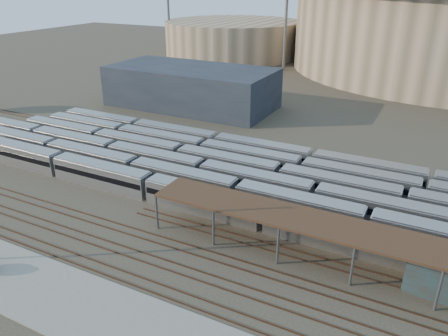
% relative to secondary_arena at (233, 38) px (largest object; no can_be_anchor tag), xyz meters
% --- Properties ---
extents(ground, '(420.00, 420.00, 0.00)m').
position_rel_secondary_arena_xyz_m(ground, '(60.00, -130.00, -7.00)').
color(ground, '#383026').
rests_on(ground, ground).
extents(apron, '(50.00, 9.00, 0.20)m').
position_rel_secondary_arena_xyz_m(apron, '(55.00, -145.00, -6.90)').
color(apron, gray).
rests_on(apron, ground).
extents(subway_trains, '(126.69, 23.90, 3.60)m').
position_rel_secondary_arena_xyz_m(subway_trains, '(60.78, -111.50, -5.20)').
color(subway_trains, silver).
rests_on(subway_trains, ground).
extents(inspection_shed, '(60.30, 6.00, 5.30)m').
position_rel_secondary_arena_xyz_m(inspection_shed, '(82.00, -126.00, -2.02)').
color(inspection_shed, '#5A5A5F').
rests_on(inspection_shed, ground).
extents(empty_tracks, '(170.00, 9.62, 0.18)m').
position_rel_secondary_arena_xyz_m(empty_tracks, '(60.00, -135.00, -6.91)').
color(empty_tracks, '#4C3323').
rests_on(empty_tracks, ground).
extents(secondary_arena, '(56.00, 56.00, 14.00)m').
position_rel_secondary_arena_xyz_m(secondary_arena, '(0.00, 0.00, 0.00)').
color(secondary_arena, tan).
rests_on(secondary_arena, ground).
extents(service_building, '(42.00, 20.00, 10.00)m').
position_rel_secondary_arena_xyz_m(service_building, '(25.00, -75.00, -2.00)').
color(service_building, '#1E232D').
rests_on(service_building, ground).
extents(floodlight_0, '(4.00, 1.00, 38.40)m').
position_rel_secondary_arena_xyz_m(floodlight_0, '(30.00, -20.00, 13.65)').
color(floodlight_0, '#5A5A5F').
rests_on(floodlight_0, ground).
extents(floodlight_1, '(4.00, 1.00, 38.40)m').
position_rel_secondary_arena_xyz_m(floodlight_1, '(-25.00, -10.00, 13.65)').
color(floodlight_1, '#5A5A5F').
rests_on(floodlight_1, ground).
extents(floodlight_3, '(4.00, 1.00, 38.40)m').
position_rel_secondary_arena_xyz_m(floodlight_3, '(50.00, 30.00, 13.65)').
color(floodlight_3, '#5A5A5F').
rests_on(floodlight_3, ground).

